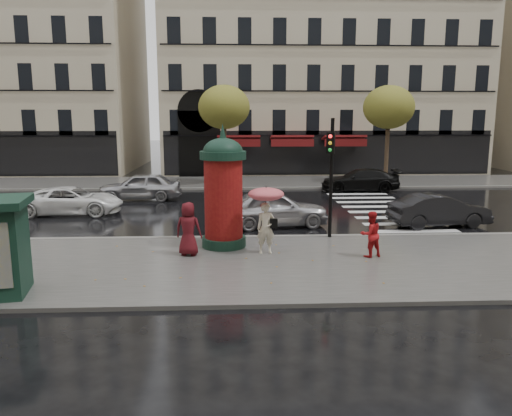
{
  "coord_description": "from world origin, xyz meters",
  "views": [
    {
      "loc": [
        -1.44,
        -15.52,
        4.67
      ],
      "look_at": [
        -0.66,
        1.5,
        1.49
      ],
      "focal_mm": 35.0,
      "sensor_mm": 36.0,
      "label": 1
    }
  ],
  "objects_px": {
    "man_burgundy": "(188,229)",
    "car_darkgrey": "(439,210)",
    "car_black": "(360,180)",
    "woman_red": "(371,234)",
    "morris_column": "(223,189)",
    "woman_umbrella": "(266,209)",
    "car_white": "(71,201)",
    "car_silver": "(274,209)",
    "car_far_silver": "(140,186)",
    "traffic_light": "(331,166)"
  },
  "relations": [
    {
      "from": "traffic_light",
      "to": "car_silver",
      "type": "xyz_separation_m",
      "value": [
        -1.87,
        2.54,
        -2.04
      ]
    },
    {
      "from": "woman_umbrella",
      "to": "car_white",
      "type": "height_order",
      "value": "woman_umbrella"
    },
    {
      "from": "woman_red",
      "to": "car_black",
      "type": "relative_size",
      "value": 0.32
    },
    {
      "from": "morris_column",
      "to": "car_white",
      "type": "distance_m",
      "value": 10.07
    },
    {
      "from": "traffic_light",
      "to": "car_black",
      "type": "height_order",
      "value": "traffic_light"
    },
    {
      "from": "woman_red",
      "to": "car_black",
      "type": "distance_m",
      "value": 15.38
    },
    {
      "from": "morris_column",
      "to": "car_darkgrey",
      "type": "relative_size",
      "value": 1.02
    },
    {
      "from": "woman_umbrella",
      "to": "car_white",
      "type": "relative_size",
      "value": 0.48
    },
    {
      "from": "traffic_light",
      "to": "car_silver",
      "type": "bearing_deg",
      "value": 126.38
    },
    {
      "from": "car_black",
      "to": "morris_column",
      "type": "bearing_deg",
      "value": -27.45
    },
    {
      "from": "morris_column",
      "to": "car_darkgrey",
      "type": "height_order",
      "value": "morris_column"
    },
    {
      "from": "woman_umbrella",
      "to": "man_burgundy",
      "type": "height_order",
      "value": "woman_umbrella"
    },
    {
      "from": "woman_red",
      "to": "car_far_silver",
      "type": "bearing_deg",
      "value": -69.34
    },
    {
      "from": "man_burgundy",
      "to": "car_far_silver",
      "type": "xyz_separation_m",
      "value": [
        -3.7,
        11.75,
        -0.24
      ]
    },
    {
      "from": "woman_red",
      "to": "car_white",
      "type": "bearing_deg",
      "value": -51.74
    },
    {
      "from": "woman_red",
      "to": "car_far_silver",
      "type": "relative_size",
      "value": 0.33
    },
    {
      "from": "car_white",
      "to": "woman_red",
      "type": "bearing_deg",
      "value": -125.51
    },
    {
      "from": "morris_column",
      "to": "car_far_silver",
      "type": "bearing_deg",
      "value": 114.43
    },
    {
      "from": "woman_umbrella",
      "to": "morris_column",
      "type": "relative_size",
      "value": 0.53
    },
    {
      "from": "car_silver",
      "to": "car_darkgrey",
      "type": "bearing_deg",
      "value": -99.65
    },
    {
      "from": "morris_column",
      "to": "woman_umbrella",
      "type": "bearing_deg",
      "value": -34.46
    },
    {
      "from": "traffic_light",
      "to": "morris_column",
      "type": "bearing_deg",
      "value": -164.76
    },
    {
      "from": "woman_red",
      "to": "morris_column",
      "type": "bearing_deg",
      "value": -35.71
    },
    {
      "from": "car_far_silver",
      "to": "woman_umbrella",
      "type": "bearing_deg",
      "value": 26.33
    },
    {
      "from": "man_burgundy",
      "to": "car_black",
      "type": "relative_size",
      "value": 0.37
    },
    {
      "from": "car_silver",
      "to": "car_far_silver",
      "type": "xyz_separation_m",
      "value": [
        -6.92,
        7.04,
        -0.0
      ]
    },
    {
      "from": "morris_column",
      "to": "car_darkgrey",
      "type": "distance_m",
      "value": 9.79
    },
    {
      "from": "woman_umbrella",
      "to": "car_silver",
      "type": "xyz_separation_m",
      "value": [
        0.66,
        4.59,
        -0.85
      ]
    },
    {
      "from": "man_burgundy",
      "to": "woman_umbrella",
      "type": "bearing_deg",
      "value": -164.98
    },
    {
      "from": "woman_umbrella",
      "to": "car_silver",
      "type": "distance_m",
      "value": 4.72
    },
    {
      "from": "woman_red",
      "to": "car_far_silver",
      "type": "height_order",
      "value": "woman_red"
    },
    {
      "from": "car_white",
      "to": "car_darkgrey",
      "type": "bearing_deg",
      "value": -102.9
    },
    {
      "from": "car_black",
      "to": "woman_red",
      "type": "bearing_deg",
      "value": -8.87
    },
    {
      "from": "man_burgundy",
      "to": "car_darkgrey",
      "type": "bearing_deg",
      "value": -144.31
    },
    {
      "from": "car_darkgrey",
      "to": "woman_red",
      "type": "bearing_deg",
      "value": 131.74
    },
    {
      "from": "car_far_silver",
      "to": "car_black",
      "type": "bearing_deg",
      "value": 99.92
    },
    {
      "from": "car_silver",
      "to": "car_darkgrey",
      "type": "relative_size",
      "value": 1.08
    },
    {
      "from": "man_burgundy",
      "to": "car_darkgrey",
      "type": "distance_m",
      "value": 11.14
    },
    {
      "from": "car_black",
      "to": "woman_umbrella",
      "type": "bearing_deg",
      "value": -21.23
    },
    {
      "from": "morris_column",
      "to": "car_far_silver",
      "type": "xyz_separation_m",
      "value": [
        -4.84,
        10.65,
        -1.4
      ]
    },
    {
      "from": "man_burgundy",
      "to": "car_silver",
      "type": "xyz_separation_m",
      "value": [
        3.22,
        4.71,
        -0.23
      ]
    },
    {
      "from": "man_burgundy",
      "to": "car_far_silver",
      "type": "relative_size",
      "value": 0.39
    },
    {
      "from": "woman_umbrella",
      "to": "morris_column",
      "type": "bearing_deg",
      "value": 145.54
    },
    {
      "from": "car_black",
      "to": "car_far_silver",
      "type": "bearing_deg",
      "value": -73.93
    },
    {
      "from": "car_silver",
      "to": "car_far_silver",
      "type": "height_order",
      "value": "car_silver"
    },
    {
      "from": "car_silver",
      "to": "woman_umbrella",
      "type": "bearing_deg",
      "value": 164.62
    },
    {
      "from": "woman_umbrella",
      "to": "morris_column",
      "type": "xyz_separation_m",
      "value": [
        -1.42,
        0.98,
        0.54
      ]
    },
    {
      "from": "morris_column",
      "to": "car_far_silver",
      "type": "height_order",
      "value": "morris_column"
    },
    {
      "from": "car_silver",
      "to": "traffic_light",
      "type": "bearing_deg",
      "value": -150.82
    },
    {
      "from": "woman_umbrella",
      "to": "traffic_light",
      "type": "bearing_deg",
      "value": 39.06
    }
  ]
}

